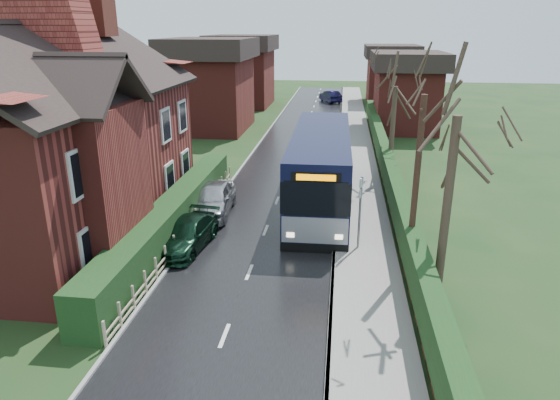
# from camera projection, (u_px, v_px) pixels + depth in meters

# --- Properties ---
(ground) EXTENTS (140.00, 140.00, 0.00)m
(ground) POSITION_uv_depth(u_px,v_px,m) (238.00, 301.00, 16.43)
(ground) COLOR #2A3F1B
(ground) RESTS_ON ground
(road) EXTENTS (6.00, 100.00, 0.02)m
(road) POSITION_uv_depth(u_px,v_px,m) (277.00, 201.00, 25.79)
(road) COLOR black
(road) RESTS_ON ground
(pavement) EXTENTS (2.50, 100.00, 0.14)m
(pavement) POSITION_uv_depth(u_px,v_px,m) (360.00, 203.00, 25.28)
(pavement) COLOR slate
(pavement) RESTS_ON ground
(kerb_right) EXTENTS (0.12, 100.00, 0.14)m
(kerb_right) POSITION_uv_depth(u_px,v_px,m) (336.00, 202.00, 25.42)
(kerb_right) COLOR gray
(kerb_right) RESTS_ON ground
(kerb_left) EXTENTS (0.12, 100.00, 0.10)m
(kerb_left) POSITION_uv_depth(u_px,v_px,m) (220.00, 198.00, 26.14)
(kerb_left) COLOR gray
(kerb_left) RESTS_ON ground
(front_hedge) EXTENTS (1.20, 16.00, 1.60)m
(front_hedge) POSITION_uv_depth(u_px,v_px,m) (172.00, 218.00, 21.30)
(front_hedge) COLOR black
(front_hedge) RESTS_ON ground
(picket_fence) EXTENTS (0.10, 16.00, 0.90)m
(picket_fence) POSITION_uv_depth(u_px,v_px,m) (189.00, 226.00, 21.33)
(picket_fence) COLOR tan
(picket_fence) RESTS_ON ground
(right_wall_hedge) EXTENTS (0.60, 50.00, 1.80)m
(right_wall_hedge) POSITION_uv_depth(u_px,v_px,m) (393.00, 186.00, 24.79)
(right_wall_hedge) COLOR maroon
(right_wall_hedge) RESTS_ON ground
(brick_house) EXTENTS (9.30, 14.60, 10.30)m
(brick_house) POSITION_uv_depth(u_px,v_px,m) (50.00, 134.00, 20.47)
(brick_house) COLOR maroon
(brick_house) RESTS_ON ground
(bus) EXTENTS (2.89, 12.06, 3.65)m
(bus) POSITION_uv_depth(u_px,v_px,m) (321.00, 169.00, 24.84)
(bus) COLOR black
(bus) RESTS_ON ground
(car_silver) EXTENTS (1.99, 4.47, 1.49)m
(car_silver) POSITION_uv_depth(u_px,v_px,m) (213.00, 199.00, 23.82)
(car_silver) COLOR #B2B2B7
(car_silver) RESTS_ON ground
(car_green) EXTENTS (2.12, 4.24, 1.18)m
(car_green) POSITION_uv_depth(u_px,v_px,m) (187.00, 234.00, 20.16)
(car_green) COLOR black
(car_green) RESTS_ON ground
(car_distant) EXTENTS (2.89, 4.36, 1.36)m
(car_distant) POSITION_uv_depth(u_px,v_px,m) (330.00, 96.00, 58.68)
(car_distant) COLOR black
(car_distant) RESTS_ON ground
(bus_stop_sign) EXTENTS (0.18, 0.47, 3.11)m
(bus_stop_sign) POSITION_uv_depth(u_px,v_px,m) (360.00, 202.00, 19.47)
(bus_stop_sign) COLOR slate
(bus_stop_sign) RESTS_ON ground
(telegraph_pole) EXTENTS (0.34, 0.81, 6.45)m
(telegraph_pole) POSITION_uv_depth(u_px,v_px,m) (416.00, 187.00, 17.35)
(telegraph_pole) COLOR black
(telegraph_pole) RESTS_ON ground
(tree_right_near) EXTENTS (3.99, 3.99, 8.61)m
(tree_right_near) POSITION_uv_depth(u_px,v_px,m) (459.00, 102.00, 14.85)
(tree_right_near) COLOR #3B2D23
(tree_right_near) RESTS_ON ground
(tree_right_far) EXTENTS (3.97, 3.97, 7.67)m
(tree_right_far) POSITION_uv_depth(u_px,v_px,m) (396.00, 80.00, 27.69)
(tree_right_far) COLOR #3B2D22
(tree_right_far) RESTS_ON ground
(tree_house_side) EXTENTS (4.51, 4.51, 10.24)m
(tree_house_side) POSITION_uv_depth(u_px,v_px,m) (47.00, 43.00, 27.13)
(tree_house_side) COLOR #32251D
(tree_house_side) RESTS_ON ground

